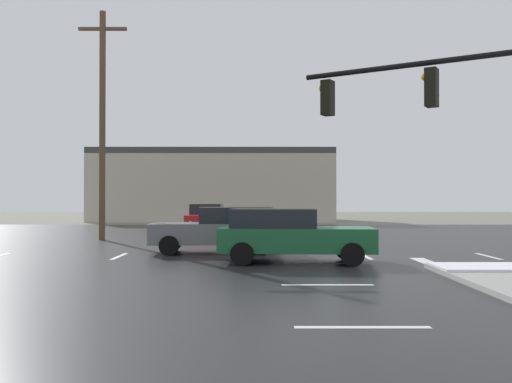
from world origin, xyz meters
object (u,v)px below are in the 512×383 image
at_px(traffic_signal_mast, 474,114).
at_px(utility_pole_far, 103,121).
at_px(sedan_red, 207,218).
at_px(sedan_green, 291,234).
at_px(sedan_grey, 221,229).

bearing_deg(traffic_signal_mast, utility_pole_far, -13.99).
bearing_deg(sedan_red, sedan_green, 14.90).
relative_size(traffic_signal_mast, sedan_green, 1.20).
bearing_deg(traffic_signal_mast, sedan_green, -6.66).
relative_size(sedan_red, sedan_grey, 0.98).
bearing_deg(traffic_signal_mast, sedan_red, -33.99).
xyz_separation_m(sedan_red, utility_pole_far, (-4.32, -4.68, 4.59)).
bearing_deg(sedan_grey, sedan_green, 122.97).
height_order(traffic_signal_mast, sedan_grey, traffic_signal_mast).
relative_size(sedan_grey, utility_pole_far, 0.44).
bearing_deg(traffic_signal_mast, sedan_grey, -12.96).
height_order(traffic_signal_mast, utility_pole_far, utility_pole_far).
xyz_separation_m(sedan_green, sedan_grey, (-2.23, 2.96, 0.00)).
distance_m(sedan_red, utility_pole_far, 7.85).
bearing_deg(sedan_grey, traffic_signal_mast, 131.94).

